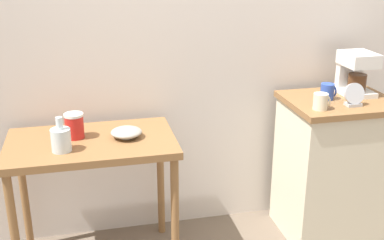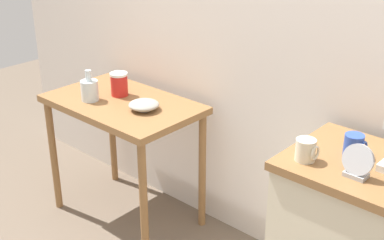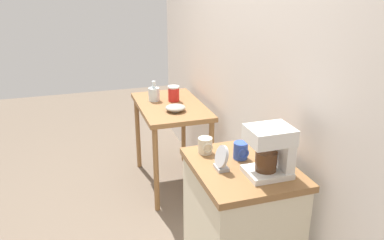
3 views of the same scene
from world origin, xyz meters
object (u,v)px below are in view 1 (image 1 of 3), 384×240
(glass_carafe_vase, at_px, (61,139))
(canister_enamel, at_px, (74,126))
(mug_small_cream, at_px, (321,101))
(bowl_stoneware, at_px, (126,132))
(table_clock, at_px, (354,96))
(coffee_maker, at_px, (355,71))
(mug_blue, at_px, (328,92))

(glass_carafe_vase, relative_size, canister_enamel, 1.31)
(canister_enamel, relative_size, mug_small_cream, 1.51)
(bowl_stoneware, height_order, mug_small_cream, mug_small_cream)
(bowl_stoneware, relative_size, mug_small_cream, 1.84)
(canister_enamel, distance_m, table_clock, 1.56)
(mug_small_cream, relative_size, table_clock, 0.69)
(glass_carafe_vase, distance_m, canister_enamel, 0.18)
(bowl_stoneware, relative_size, coffee_maker, 0.65)
(glass_carafe_vase, xyz_separation_m, mug_small_cream, (1.41, -0.01, 0.10))
(mug_small_cream, bearing_deg, mug_blue, 52.20)
(mug_small_cream, bearing_deg, glass_carafe_vase, 179.53)
(coffee_maker, relative_size, mug_small_cream, 2.85)
(bowl_stoneware, bearing_deg, coffee_maker, 4.73)
(canister_enamel, relative_size, coffee_maker, 0.53)
(coffee_maker, distance_m, mug_blue, 0.24)
(glass_carafe_vase, relative_size, mug_blue, 1.92)
(bowl_stoneware, bearing_deg, canister_enamel, 167.70)
(bowl_stoneware, distance_m, canister_enamel, 0.28)
(bowl_stoneware, xyz_separation_m, mug_blue, (1.20, 0.04, 0.14))
(coffee_maker, relative_size, table_clock, 1.96)
(bowl_stoneware, bearing_deg, table_clock, -4.65)
(coffee_maker, height_order, table_clock, coffee_maker)
(coffee_maker, xyz_separation_m, mug_blue, (-0.21, -0.07, -0.09))
(canister_enamel, relative_size, mug_blue, 1.46)
(canister_enamel, distance_m, mug_blue, 1.47)
(glass_carafe_vase, bearing_deg, bowl_stoneware, 17.51)
(coffee_maker, bearing_deg, table_clock, -120.02)
(coffee_maker, bearing_deg, bowl_stoneware, -175.27)
(mug_blue, bearing_deg, bowl_stoneware, -177.89)
(mug_small_cream, bearing_deg, coffee_maker, 34.75)
(glass_carafe_vase, height_order, mug_blue, mug_blue)
(coffee_maker, height_order, mug_blue, coffee_maker)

